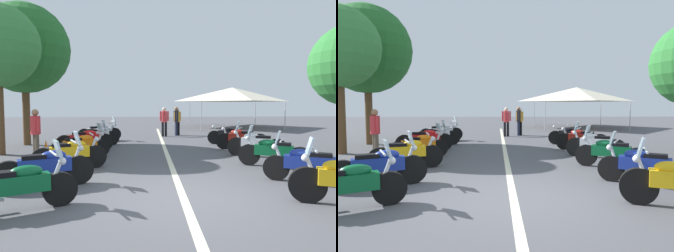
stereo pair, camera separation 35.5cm
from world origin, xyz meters
TOP-DOWN VIEW (x-y plane):
  - ground_plane at (0.00, 0.00)m, footprint 80.00×80.00m
  - lane_centre_stripe at (5.20, 0.00)m, footprint 23.68×0.16m
  - motorcycle_left_row_0 at (-0.64, 2.89)m, footprint 1.11×1.89m
  - motorcycle_left_row_1 at (0.87, 2.90)m, footprint 1.04×1.96m
  - motorcycle_left_row_2 at (2.76, 2.87)m, footprint 0.89×1.98m
  - motorcycle_left_row_3 at (4.48, 2.95)m, footprint 1.17×1.84m
  - motorcycle_left_row_4 at (6.04, 3.11)m, footprint 1.01×2.11m
  - motorcycle_left_row_5 at (7.69, 2.96)m, footprint 0.98×1.97m
  - motorcycle_left_row_6 at (9.37, 3.08)m, footprint 0.95×2.08m
  - motorcycle_right_row_1 at (0.88, -3.00)m, footprint 1.14×1.86m
  - motorcycle_right_row_2 at (2.69, -2.93)m, footprint 1.15×1.85m
  - motorcycle_right_row_3 at (4.43, -3.06)m, footprint 1.07×1.87m
  - motorcycle_right_row_4 at (6.07, -3.06)m, footprint 0.94×2.00m
  - motorcycle_right_row_5 at (7.69, -3.03)m, footprint 0.98×1.99m
  - traffic_cone_0 at (4.79, 4.21)m, footprint 0.36×0.36m
  - traffic_cone_2 at (7.04, 4.06)m, footprint 0.36×0.36m
  - bystander_0 at (11.46, -0.23)m, footprint 0.32×0.53m
  - bystander_1 at (12.02, -1.05)m, footprint 0.36×0.44m
  - bystander_2 at (4.59, 4.47)m, footprint 0.42×0.38m
  - bystander_3 at (11.97, -0.97)m, footprint 0.53×0.32m
  - roadside_tree_2 at (8.20, 6.18)m, footprint 3.97×3.97m
  - event_tent at (18.02, -6.03)m, footprint 6.68×6.68m

SIDE VIEW (x-z plane):
  - ground_plane at x=0.00m, z-range 0.00..0.00m
  - lane_centre_stripe at x=5.20m, z-range 0.00..0.01m
  - traffic_cone_0 at x=4.79m, z-range -0.02..0.60m
  - traffic_cone_2 at x=7.04m, z-range -0.02..0.60m
  - motorcycle_right_row_5 at x=7.69m, z-range -0.04..0.95m
  - motorcycle_left_row_3 at x=4.48m, z-range -0.14..1.05m
  - motorcycle_left_row_0 at x=-0.64m, z-range -0.14..1.06m
  - motorcycle_right_row_1 at x=0.88m, z-range -0.14..1.06m
  - motorcycle_left_row_2 at x=2.76m, z-range -0.04..0.96m
  - motorcycle_left_row_5 at x=7.69m, z-range -0.04..0.97m
  - motorcycle_right_row_2 at x=2.69m, z-range -0.14..1.07m
  - motorcycle_right_row_4 at x=6.07m, z-range -0.04..0.98m
  - motorcycle_left_row_6 at x=9.37m, z-range -0.14..1.08m
  - motorcycle_left_row_1 at x=0.87m, z-range -0.14..1.08m
  - motorcycle_right_row_3 at x=4.43m, z-range -0.14..1.09m
  - motorcycle_left_row_4 at x=6.04m, z-range -0.13..1.09m
  - bystander_1 at x=12.02m, z-range 0.14..1.78m
  - bystander_2 at x=4.59m, z-range 0.14..1.81m
  - bystander_0 at x=11.46m, z-range 0.14..1.82m
  - bystander_3 at x=11.97m, z-range 0.15..1.85m
  - event_tent at x=18.02m, z-range 1.05..4.25m
  - roadside_tree_2 at x=8.20m, z-range 1.16..7.46m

